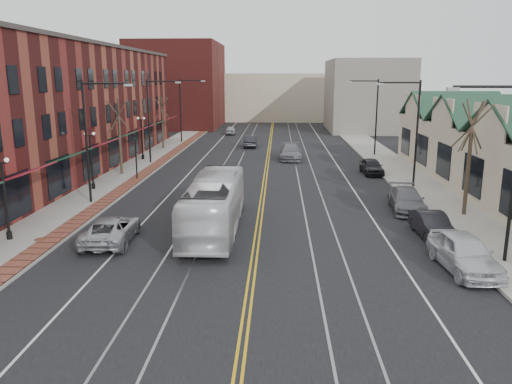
# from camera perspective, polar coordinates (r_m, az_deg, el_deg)

# --- Properties ---
(ground) EXTENTS (160.00, 160.00, 0.00)m
(ground) POSITION_cam_1_polar(r_m,az_deg,el_deg) (18.12, -1.18, -14.43)
(ground) COLOR black
(ground) RESTS_ON ground
(sidewalk_left) EXTENTS (4.00, 120.00, 0.15)m
(sidewalk_left) POSITION_cam_1_polar(r_m,az_deg,el_deg) (39.23, -16.96, 0.25)
(sidewalk_left) COLOR gray
(sidewalk_left) RESTS_ON ground
(sidewalk_right) EXTENTS (4.00, 120.00, 0.15)m
(sidewalk_right) POSITION_cam_1_polar(r_m,az_deg,el_deg) (38.56, 18.96, -0.10)
(sidewalk_right) COLOR gray
(sidewalk_right) RESTS_ON ground
(building_left) EXTENTS (10.00, 50.00, 11.00)m
(building_left) POSITION_cam_1_polar(r_m,az_deg,el_deg) (47.59, -22.65, 8.59)
(building_left) COLOR maroon
(building_left) RESTS_ON ground
(backdrop_left) EXTENTS (14.00, 18.00, 14.00)m
(backdrop_left) POSITION_cam_1_polar(r_m,az_deg,el_deg) (87.73, -8.84, 11.97)
(backdrop_left) COLOR maroon
(backdrop_left) RESTS_ON ground
(backdrop_mid) EXTENTS (22.00, 14.00, 9.00)m
(backdrop_mid) POSITION_cam_1_polar(r_m,az_deg,el_deg) (101.12, 2.00, 10.81)
(backdrop_mid) COLOR #B7A58D
(backdrop_mid) RESTS_ON ground
(backdrop_right) EXTENTS (12.00, 16.00, 11.00)m
(backdrop_right) POSITION_cam_1_polar(r_m,az_deg,el_deg) (82.28, 12.54, 10.72)
(backdrop_right) COLOR slate
(backdrop_right) RESTS_ON ground
(streetlight_l_1) EXTENTS (3.33, 0.25, 8.00)m
(streetlight_l_1) POSITION_cam_1_polar(r_m,az_deg,el_deg) (34.43, -18.20, 6.82)
(streetlight_l_1) COLOR black
(streetlight_l_1) RESTS_ON sidewalk_left
(streetlight_l_2) EXTENTS (3.33, 0.25, 8.00)m
(streetlight_l_2) POSITION_cam_1_polar(r_m,az_deg,el_deg) (49.66, -11.70, 8.90)
(streetlight_l_2) COLOR black
(streetlight_l_2) RESTS_ON sidewalk_left
(streetlight_l_3) EXTENTS (3.33, 0.25, 8.00)m
(streetlight_l_3) POSITION_cam_1_polar(r_m,az_deg,el_deg) (65.27, -8.25, 9.95)
(streetlight_l_3) COLOR black
(streetlight_l_3) RESTS_ON sidewalk_left
(streetlight_r_0) EXTENTS (3.33, 0.25, 8.00)m
(streetlight_r_0) POSITION_cam_1_polar(r_m,az_deg,el_deg) (24.42, 26.69, 3.80)
(streetlight_r_0) COLOR black
(streetlight_r_0) RESTS_ON sidewalk_right
(streetlight_r_1) EXTENTS (3.33, 0.25, 8.00)m
(streetlight_r_1) POSITION_cam_1_polar(r_m,az_deg,el_deg) (39.47, 17.35, 7.59)
(streetlight_r_1) COLOR black
(streetlight_r_1) RESTS_ON sidewalk_right
(streetlight_r_2) EXTENTS (3.33, 0.25, 8.00)m
(streetlight_r_2) POSITION_cam_1_polar(r_m,az_deg,el_deg) (55.06, 13.18, 9.21)
(streetlight_r_2) COLOR black
(streetlight_r_2) RESTS_ON sidewalk_right
(lamppost_l_1) EXTENTS (0.84, 0.28, 4.27)m
(lamppost_l_1) POSITION_cam_1_polar(r_m,az_deg,el_deg) (28.44, -26.72, -0.89)
(lamppost_l_1) COLOR black
(lamppost_l_1) RESTS_ON sidewalk_left
(lamppost_l_2) EXTENTS (0.84, 0.28, 4.27)m
(lamppost_l_2) POSITION_cam_1_polar(r_m,az_deg,el_deg) (39.11, -18.28, 3.31)
(lamppost_l_2) COLOR black
(lamppost_l_2) RESTS_ON sidewalk_left
(lamppost_l_3) EXTENTS (0.84, 0.28, 4.27)m
(lamppost_l_3) POSITION_cam_1_polar(r_m,az_deg,el_deg) (52.30, -12.90, 5.93)
(lamppost_l_3) COLOR black
(lamppost_l_3) RESTS_ON sidewalk_left
(tree_left_near) EXTENTS (1.78, 1.37, 6.48)m
(tree_left_near) POSITION_cam_1_polar(r_m,az_deg,el_deg) (44.45, -15.32, 6.30)
(tree_left_near) COLOR #382B21
(tree_left_near) RESTS_ON sidewalk_left
(tree_left_far) EXTENTS (1.66, 1.28, 6.02)m
(tree_left_far) POSITION_cam_1_polar(r_m,az_deg,el_deg) (59.83, -10.65, 7.92)
(tree_left_far) COLOR #382B21
(tree_left_far) RESTS_ON sidewalk_left
(tree_right_mid) EXTENTS (1.90, 1.46, 6.93)m
(tree_right_mid) POSITION_cam_1_polar(r_m,az_deg,el_deg) (32.47, 23.19, 3.81)
(tree_right_mid) COLOR #382B21
(tree_right_mid) RESTS_ON sidewalk_right
(manhole_far) EXTENTS (0.60, 0.60, 0.02)m
(manhole_far) POSITION_cam_1_polar(r_m,az_deg,el_deg) (28.22, -23.45, -4.98)
(manhole_far) COLOR #592D19
(manhole_far) RESTS_ON sidewalk_left
(traffic_signal) EXTENTS (0.18, 0.15, 3.80)m
(traffic_signal) POSITION_cam_1_polar(r_m,az_deg,el_deg) (42.14, -13.58, 4.45)
(traffic_signal) COLOR black
(traffic_signal) RESTS_ON sidewalk_left
(transit_bus) EXTENTS (2.59, 10.82, 3.01)m
(transit_bus) POSITION_cam_1_polar(r_m,az_deg,el_deg) (27.58, -4.77, -1.41)
(transit_bus) COLOR silver
(transit_bus) RESTS_ON ground
(parked_suv) EXTENTS (2.59, 5.11, 1.38)m
(parked_suv) POSITION_cam_1_polar(r_m,az_deg,el_deg) (26.82, -16.24, -4.12)
(parked_suv) COLOR #A7AAAF
(parked_suv) RESTS_ON ground
(parked_car_a) EXTENTS (2.29, 4.97, 1.65)m
(parked_car_a) POSITION_cam_1_polar(r_m,az_deg,el_deg) (23.88, 22.71, -6.41)
(parked_car_a) COLOR silver
(parked_car_a) RESTS_ON ground
(parked_car_b) EXTENTS (1.56, 4.08, 1.33)m
(parked_car_b) POSITION_cam_1_polar(r_m,az_deg,el_deg) (28.15, 19.48, -3.60)
(parked_car_b) COLOR black
(parked_car_b) RESTS_ON ground
(parked_car_c) EXTENTS (2.40, 5.04, 1.42)m
(parked_car_c) POSITION_cam_1_polar(r_m,az_deg,el_deg) (33.18, 16.84, -0.88)
(parked_car_c) COLOR slate
(parked_car_c) RESTS_ON ground
(parked_car_d) EXTENTS (1.76, 4.11, 1.38)m
(parked_car_d) POSITION_cam_1_polar(r_m,az_deg,el_deg) (45.01, 13.08, 2.87)
(parked_car_d) COLOR black
(parked_car_d) RESTS_ON ground
(distant_car_left) EXTENTS (1.54, 4.26, 1.40)m
(distant_car_left) POSITION_cam_1_polar(r_m,az_deg,el_deg) (61.07, -0.65, 5.81)
(distant_car_left) COLOR black
(distant_car_left) RESTS_ON ground
(distant_car_right) EXTENTS (2.26, 5.41, 1.56)m
(distant_car_right) POSITION_cam_1_polar(r_m,az_deg,el_deg) (51.90, 3.99, 4.59)
(distant_car_right) COLOR slate
(distant_car_right) RESTS_ON ground
(distant_car_far) EXTENTS (1.76, 3.88, 1.29)m
(distant_car_far) POSITION_cam_1_polar(r_m,az_deg,el_deg) (74.86, -2.93, 7.08)
(distant_car_far) COLOR #989B9F
(distant_car_far) RESTS_ON ground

